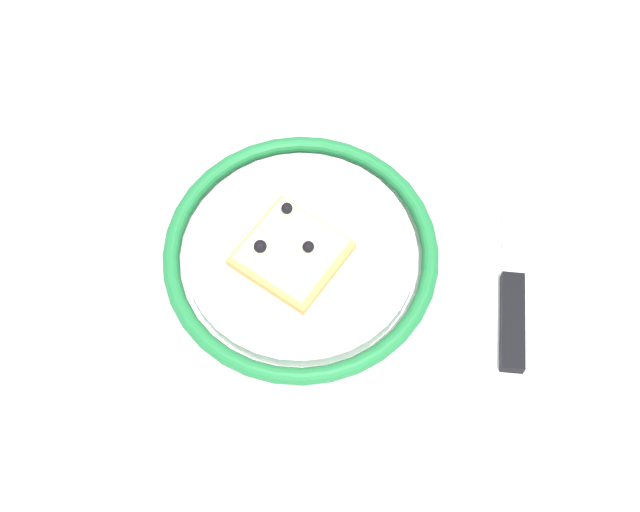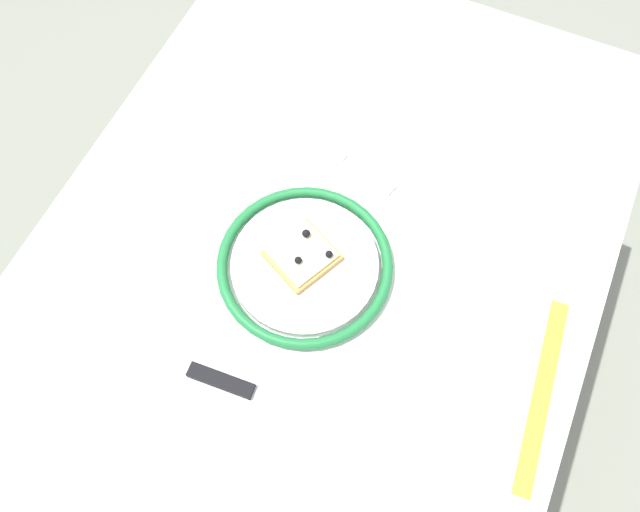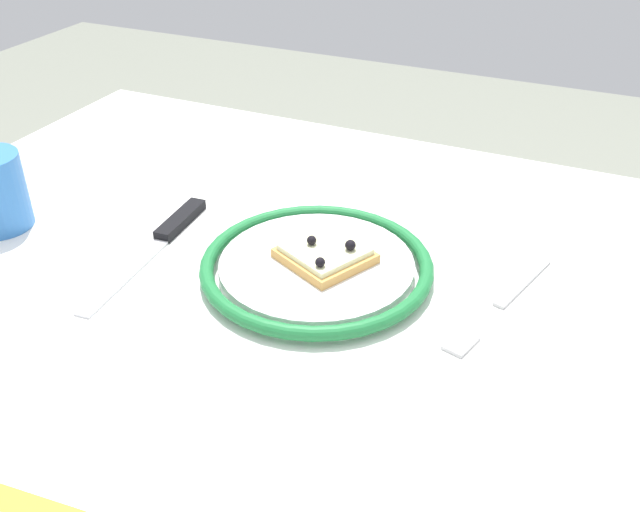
# 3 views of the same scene
# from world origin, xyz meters

# --- Properties ---
(ground_plane) EXTENTS (6.00, 6.00, 0.00)m
(ground_plane) POSITION_xyz_m (0.00, 0.00, 0.00)
(ground_plane) COLOR gray
(dining_table) EXTENTS (1.13, 0.78, 0.75)m
(dining_table) POSITION_xyz_m (0.00, 0.00, 0.65)
(dining_table) COLOR white
(dining_table) RESTS_ON ground_plane
(plate) EXTENTS (0.25, 0.25, 0.02)m
(plate) POSITION_xyz_m (0.01, -0.01, 0.76)
(plate) COLOR white
(plate) RESTS_ON dining_table
(pizza_slice_near) EXTENTS (0.11, 0.11, 0.03)m
(pizza_slice_near) POSITION_xyz_m (0.01, -0.01, 0.78)
(pizza_slice_near) COLOR tan
(pizza_slice_near) RESTS_ON plate
(knife) EXTENTS (0.04, 0.24, 0.01)m
(knife) POSITION_xyz_m (0.20, -0.01, 0.76)
(knife) COLOR silver
(knife) RESTS_ON dining_table
(fork) EXTENTS (0.07, 0.20, 0.00)m
(fork) POSITION_xyz_m (-0.18, -0.03, 0.76)
(fork) COLOR #B8B8B8
(fork) RESTS_ON dining_table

